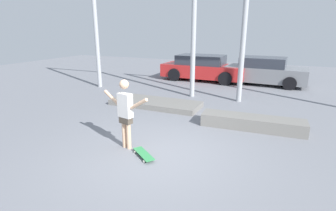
{
  "coord_description": "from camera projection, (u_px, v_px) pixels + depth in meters",
  "views": [
    {
      "loc": [
        2.44,
        -4.88,
        2.77
      ],
      "look_at": [
        -0.32,
        1.42,
        0.75
      ],
      "focal_mm": 28.0,
      "sensor_mm": 36.0,
      "label": 1
    }
  ],
  "objects": [
    {
      "name": "skateboard",
      "position": [
        144.0,
        154.0,
        5.89
      ],
      "size": [
        0.73,
        0.63,
        0.08
      ],
      "rotation": [
        0.0,
        0.0,
        -0.65
      ],
      "color": "#338C4C",
      "rests_on": "ground_plane"
    },
    {
      "name": "parked_car_grey",
      "position": [
        265.0,
        71.0,
        13.44
      ],
      "size": [
        4.04,
        2.1,
        1.38
      ],
      "rotation": [
        0.0,
        0.0,
        -0.06
      ],
      "color": "slate",
      "rests_on": "ground_plane"
    },
    {
      "name": "parked_car_red",
      "position": [
        203.0,
        68.0,
        14.5
      ],
      "size": [
        4.58,
        2.01,
        1.39
      ],
      "rotation": [
        0.0,
        0.0,
        -0.02
      ],
      "color": "red",
      "rests_on": "ground_plane"
    },
    {
      "name": "grind_box",
      "position": [
        252.0,
        123.0,
        7.52
      ],
      "size": [
        2.9,
        0.8,
        0.36
      ],
      "primitive_type": "cube",
      "rotation": [
        0.0,
        0.0,
        0.04
      ],
      "color": "slate",
      "rests_on": "ground_plane"
    },
    {
      "name": "canopy_support_left",
      "position": [
        140.0,
        5.0,
        11.05
      ],
      "size": [
        5.0,
        0.2,
        6.24
      ],
      "color": "#A5A8AD",
      "rests_on": "ground_plane"
    },
    {
      "name": "ground_plane",
      "position": [
        156.0,
        154.0,
        6.0
      ],
      "size": [
        36.0,
        36.0,
        0.0
      ],
      "primitive_type": "plane",
      "color": "slate"
    },
    {
      "name": "manual_pad",
      "position": [
        155.0,
        103.0,
        9.78
      ],
      "size": [
        3.37,
        1.29,
        0.19
      ],
      "primitive_type": "cube",
      "rotation": [
        0.0,
        0.0,
        -0.01
      ],
      "color": "slate",
      "rests_on": "ground_plane"
    },
    {
      "name": "skateboarder",
      "position": [
        125.0,
        110.0,
        6.09
      ],
      "size": [
        1.36,
        0.39,
        1.67
      ],
      "rotation": [
        0.0,
        0.0,
        -0.23
      ],
      "color": "#DBAD89",
      "rests_on": "ground_plane"
    }
  ]
}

